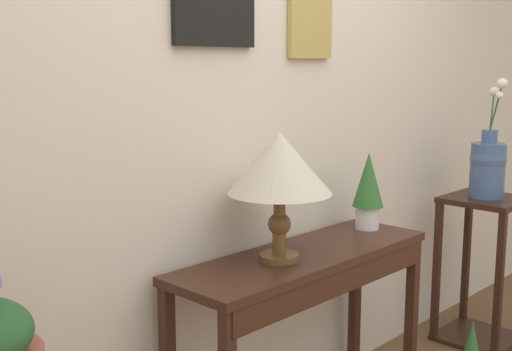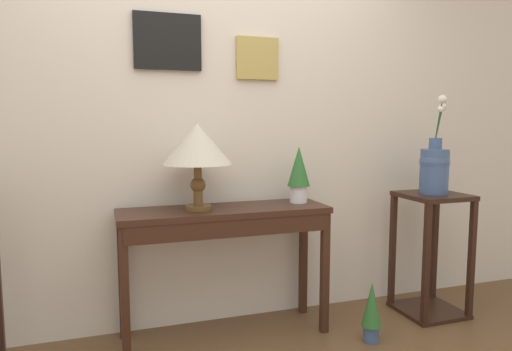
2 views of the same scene
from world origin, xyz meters
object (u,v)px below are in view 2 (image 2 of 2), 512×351
object	(u,v)px
potted_plant_floor	(372,310)
table_lamp	(197,146)
console_table	(225,228)
flower_vase_tall_right	(435,165)
potted_plant_on_console	(299,172)
pedestal_stand_right	(431,254)

from	to	relation	value
potted_plant_floor	table_lamp	bearing A→B (deg)	159.00
console_table	flower_vase_tall_right	distance (m)	1.44
table_lamp	flower_vase_tall_right	bearing A→B (deg)	-4.28
table_lamp	flower_vase_tall_right	distance (m)	1.56
table_lamp	potted_plant_floor	size ratio (longest dim) A/B	1.38
potted_plant_on_console	potted_plant_floor	xyz separation A→B (m)	(0.30, -0.40, -0.78)
potted_plant_on_console	potted_plant_floor	size ratio (longest dim) A/B	0.98
flower_vase_tall_right	potted_plant_floor	xyz separation A→B (m)	(-0.61, -0.25, -0.81)
potted_plant_on_console	flower_vase_tall_right	xyz separation A→B (m)	(0.90, -0.15, 0.03)
potted_plant_on_console	flower_vase_tall_right	bearing A→B (deg)	-9.59
potted_plant_floor	console_table	bearing A→B (deg)	156.72
console_table	table_lamp	world-z (taller)	table_lamp
table_lamp	potted_plant_floor	distance (m)	1.39
flower_vase_tall_right	potted_plant_floor	world-z (taller)	flower_vase_tall_right
table_lamp	potted_plant_on_console	xyz separation A→B (m)	(0.65, 0.04, -0.17)
table_lamp	potted_plant_floor	world-z (taller)	table_lamp
flower_vase_tall_right	console_table	bearing A→B (deg)	176.19
table_lamp	pedestal_stand_right	xyz separation A→B (m)	(1.55, -0.12, -0.74)
table_lamp	pedestal_stand_right	distance (m)	1.72
console_table	pedestal_stand_right	distance (m)	1.42
console_table	pedestal_stand_right	xyz separation A→B (m)	(1.39, -0.09, -0.26)
potted_plant_floor	flower_vase_tall_right	bearing A→B (deg)	22.14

